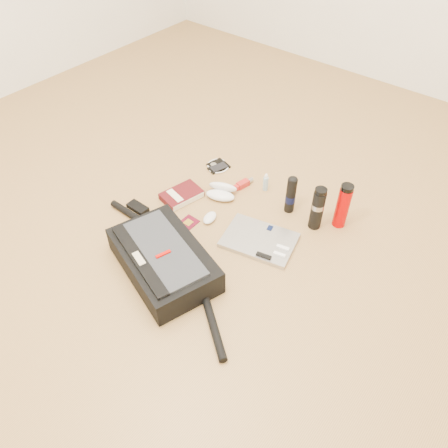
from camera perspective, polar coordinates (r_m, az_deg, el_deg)
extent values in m
plane|color=#A37A44|center=(2.04, -1.60, -2.30)|extent=(4.00, 4.00, 0.00)
cube|color=black|center=(1.90, -7.88, -4.69)|extent=(0.57, 0.45, 0.12)
cube|color=#2A2C31|center=(1.85, -8.39, -3.46)|extent=(0.49, 0.35, 0.01)
cube|color=black|center=(1.83, -11.02, -4.61)|extent=(0.44, 0.18, 0.02)
cube|color=beige|center=(1.83, -11.03, -4.57)|extent=(0.08, 0.05, 0.02)
cube|color=#BF0600|center=(1.83, -7.93, -4.03)|extent=(0.03, 0.07, 0.02)
cylinder|color=black|center=(2.18, -11.66, 0.98)|extent=(0.31, 0.03, 0.03)
cylinder|color=black|center=(1.75, -1.42, -13.07)|extent=(0.27, 0.21, 0.03)
cube|color=black|center=(2.24, -11.20, 2.13)|extent=(0.11, 0.06, 0.02)
cube|color=#A7A7AA|center=(2.04, 4.62, -2.11)|extent=(0.37, 0.30, 0.02)
cube|color=black|center=(2.08, 6.02, -0.51)|extent=(0.03, 0.04, 0.00)
cube|color=white|center=(2.00, 7.70, -3.06)|extent=(0.06, 0.03, 0.01)
cube|color=white|center=(1.97, 7.25, -3.93)|extent=(0.06, 0.03, 0.01)
cube|color=black|center=(1.96, 5.22, -4.15)|extent=(0.07, 0.04, 0.01)
cube|color=#430B0E|center=(2.27, -5.56, 3.79)|extent=(0.17, 0.22, 0.04)
cube|color=#F2E6BF|center=(2.22, -4.61, 2.94)|extent=(0.05, 0.19, 0.03)
cube|color=#F2E9C1|center=(2.24, -6.44, 3.73)|extent=(0.12, 0.06, 0.00)
cube|color=#4E0717|center=(2.13, -4.84, 0.04)|extent=(0.08, 0.11, 0.00)
cube|color=gold|center=(2.13, -4.69, 0.22)|extent=(0.04, 0.04, 0.00)
ellipsoid|color=white|center=(2.14, -1.87, 0.83)|extent=(0.07, 0.10, 0.03)
ellipsoid|color=white|center=(2.25, -0.49, 3.76)|extent=(0.17, 0.13, 0.04)
ellipsoid|color=white|center=(2.27, -0.14, 4.85)|extent=(0.17, 0.13, 0.09)
ellipsoid|color=black|center=(2.25, -1.21, 3.97)|extent=(0.05, 0.04, 0.01)
ellipsoid|color=black|center=(2.24, 0.23, 3.69)|extent=(0.05, 0.04, 0.01)
cylinder|color=black|center=(2.24, -0.49, 3.87)|extent=(0.02, 0.01, 0.00)
cube|color=black|center=(2.48, -1.03, 7.86)|extent=(0.08, 0.11, 0.01)
cylinder|color=#A6A6A8|center=(2.47, -1.40, 7.81)|extent=(0.04, 0.04, 0.00)
torus|color=white|center=(2.48, -1.03, 7.88)|extent=(0.10, 0.10, 0.01)
cube|color=black|center=(2.45, -0.67, 7.36)|extent=(0.10, 0.13, 0.01)
cube|color=black|center=(2.45, -0.67, 7.47)|extent=(0.08, 0.10, 0.00)
torus|color=white|center=(2.45, -0.67, 7.38)|extent=(0.12, 0.12, 0.01)
cube|color=#A9201B|center=(2.33, 2.49, 5.24)|extent=(0.05, 0.07, 0.03)
cube|color=red|center=(2.31, 1.67, 4.80)|extent=(0.03, 0.03, 0.02)
cylinder|color=#AAAAAD|center=(2.35, 3.34, 5.68)|extent=(0.03, 0.04, 0.03)
cylinder|color=#92B7C8|center=(2.30, 5.45, 5.27)|extent=(0.03, 0.03, 0.08)
cylinder|color=white|center=(2.27, 5.53, 6.19)|extent=(0.02, 0.02, 0.02)
cylinder|color=white|center=(2.26, 5.55, 6.40)|extent=(0.01, 0.01, 0.01)
cylinder|color=black|center=(2.16, 8.71, 3.74)|extent=(0.06, 0.06, 0.20)
cylinder|color=black|center=(2.17, 8.65, 3.30)|extent=(0.06, 0.06, 0.04)
ellipsoid|color=black|center=(2.09, 9.00, 5.78)|extent=(0.06, 0.06, 0.02)
cylinder|color=black|center=(2.09, 12.07, 1.80)|extent=(0.06, 0.06, 0.21)
cylinder|color=#9B9B9D|center=(2.07, 12.17, 2.34)|extent=(0.06, 0.06, 0.03)
cylinder|color=black|center=(2.01, 12.55, 4.21)|extent=(0.06, 0.06, 0.02)
cylinder|color=#B50000|center=(2.12, 15.20, 2.10)|extent=(0.07, 0.07, 0.22)
cylinder|color=black|center=(2.05, 15.83, 4.57)|extent=(0.07, 0.07, 0.02)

